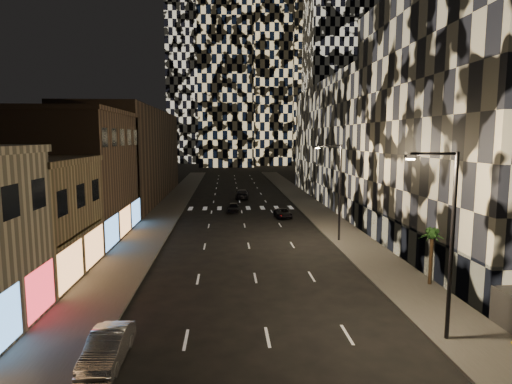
{
  "coord_description": "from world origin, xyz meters",
  "views": [
    {
      "loc": [
        -1.94,
        -8.92,
        9.79
      ],
      "look_at": [
        0.09,
        20.65,
        6.0
      ],
      "focal_mm": 30.0,
      "sensor_mm": 36.0,
      "label": 1
    }
  ],
  "objects": [
    {
      "name": "retail_brown",
      "position": [
        -17.0,
        33.5,
        6.0
      ],
      "size": [
        10.0,
        15.0,
        12.0
      ],
      "primitive_type": "cube",
      "color": "#503C2D",
      "rests_on": "ground"
    },
    {
      "name": "tower_center_low",
      "position": [
        -2.0,
        140.0,
        47.5
      ],
      "size": [
        18.0,
        18.0,
        95.0
      ],
      "primitive_type": "cube",
      "color": "black",
      "rests_on": "ground"
    },
    {
      "name": "curb_right",
      "position": [
        7.9,
        50.0,
        0.07
      ],
      "size": [
        0.2,
        120.0,
        0.15
      ],
      "primitive_type": "cube",
      "color": "#4C4C47",
      "rests_on": "ground"
    },
    {
      "name": "tower_left_back",
      "position": [
        -12.0,
        165.0,
        60.0
      ],
      "size": [
        24.0,
        24.0,
        120.0
      ],
      "primitive_type": "cube",
      "color": "black",
      "rests_on": "ground"
    },
    {
      "name": "streetlight_near",
      "position": [
        8.35,
        10.0,
        5.35
      ],
      "size": [
        2.55,
        0.25,
        9.0
      ],
      "color": "black",
      "rests_on": "sidewalk_right"
    },
    {
      "name": "midrise_right",
      "position": [
        20.0,
        24.5,
        11.0
      ],
      "size": [
        16.0,
        25.0,
        22.0
      ],
      "primitive_type": "cube",
      "color": "#232326",
      "rests_on": "ground"
    },
    {
      "name": "car_silver_parked",
      "position": [
        -7.2,
        9.09,
        0.7
      ],
      "size": [
        1.56,
        4.27,
        1.4
      ],
      "primitive_type": "imported",
      "rotation": [
        0.0,
        0.0,
        -0.02
      ],
      "color": "#9A9B9F",
      "rests_on": "ground"
    },
    {
      "name": "retail_tan",
      "position": [
        -17.0,
        21.0,
        4.0
      ],
      "size": [
        10.0,
        10.0,
        8.0
      ],
      "primitive_type": "cube",
      "color": "olive",
      "rests_on": "ground"
    },
    {
      "name": "tower_right_mid",
      "position": [
        35.0,
        135.0,
        50.0
      ],
      "size": [
        20.0,
        20.0,
        100.0
      ],
      "primitive_type": "cube",
      "color": "black",
      "rests_on": "ground"
    },
    {
      "name": "car_dark_oncoming",
      "position": [
        0.5,
        59.39,
        0.74
      ],
      "size": [
        2.25,
        5.17,
        1.48
      ],
      "primitive_type": "imported",
      "rotation": [
        0.0,
        0.0,
        3.11
      ],
      "color": "black",
      "rests_on": "ground"
    },
    {
      "name": "retail_filler_left",
      "position": [
        -17.0,
        60.0,
        7.0
      ],
      "size": [
        10.0,
        40.0,
        14.0
      ],
      "primitive_type": "cube",
      "color": "#503C2D",
      "rests_on": "ground"
    },
    {
      "name": "car_dark_rightlane",
      "position": [
        4.92,
        42.44,
        0.55
      ],
      "size": [
        2.07,
        4.08,
        1.11
      ],
      "primitive_type": "imported",
      "rotation": [
        0.0,
        0.0,
        0.06
      ],
      "color": "black",
      "rests_on": "ground"
    },
    {
      "name": "sidewalk_left",
      "position": [
        -10.0,
        50.0,
        0.07
      ],
      "size": [
        4.0,
        120.0,
        0.15
      ],
      "primitive_type": "cube",
      "color": "#47443F",
      "rests_on": "ground"
    },
    {
      "name": "midrise_filler_right",
      "position": [
        20.0,
        57.0,
        9.0
      ],
      "size": [
        16.0,
        40.0,
        18.0
      ],
      "primitive_type": "cube",
      "color": "#232326",
      "rests_on": "ground"
    },
    {
      "name": "sidewalk_right",
      "position": [
        10.0,
        50.0,
        0.07
      ],
      "size": [
        4.0,
        120.0,
        0.15
      ],
      "primitive_type": "cube",
      "color": "#47443F",
      "rests_on": "ground"
    },
    {
      "name": "palm_tree",
      "position": [
        11.43,
        17.56,
        3.26
      ],
      "size": [
        1.93,
        1.89,
        3.77
      ],
      "color": "#47331E",
      "rests_on": "sidewalk_right"
    },
    {
      "name": "car_dark_midlane",
      "position": [
        -1.1,
        46.74,
        0.62
      ],
      "size": [
        1.67,
        3.73,
        1.25
      ],
      "primitive_type": "imported",
      "rotation": [
        0.0,
        0.0,
        -0.05
      ],
      "color": "black",
      "rests_on": "ground"
    },
    {
      "name": "midrise_base",
      "position": [
        12.3,
        24.5,
        1.5
      ],
      "size": [
        0.6,
        25.0,
        3.0
      ],
      "primitive_type": "cube",
      "color": "#383838",
      "rests_on": "ground"
    },
    {
      "name": "curb_left",
      "position": [
        -7.9,
        50.0,
        0.07
      ],
      "size": [
        0.2,
        120.0,
        0.15
      ],
      "primitive_type": "cube",
      "color": "#4C4C47",
      "rests_on": "ground"
    },
    {
      "name": "streetlight_far",
      "position": [
        8.35,
        30.0,
        5.35
      ],
      "size": [
        2.55,
        0.25,
        9.0
      ],
      "color": "black",
      "rests_on": "sidewalk_right"
    }
  ]
}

